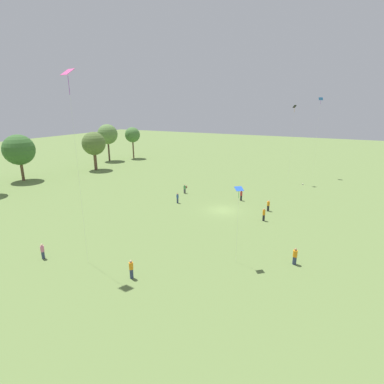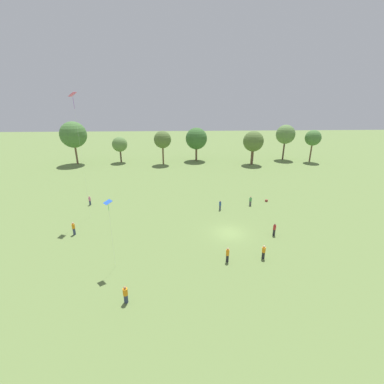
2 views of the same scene
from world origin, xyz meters
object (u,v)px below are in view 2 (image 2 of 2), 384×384
(person_1, at_px, (250,201))
(person_2, at_px, (264,252))
(person_7, at_px, (90,200))
(person_4, at_px, (228,255))
(person_0, at_px, (126,295))
(person_5, at_px, (220,205))
(person_6, at_px, (74,228))
(kite_3, at_px, (108,205))
(picnic_bag_1, at_px, (266,201))
(kite_1, at_px, (73,101))
(person_3, at_px, (274,229))

(person_1, bearing_deg, person_2, 82.17)
(person_2, bearing_deg, person_7, -40.72)
(person_2, bearing_deg, person_4, -0.95)
(person_0, distance_m, person_5, 23.22)
(person_0, relative_size, person_6, 0.95)
(person_5, relative_size, person_6, 0.92)
(person_4, relative_size, kite_3, 0.23)
(picnic_bag_1, bearing_deg, person_5, -160.11)
(kite_3, bearing_deg, person_7, -150.65)
(person_4, height_order, person_7, person_4)
(person_6, bearing_deg, person_4, 112.04)
(person_5, height_order, kite_3, kite_3)
(person_1, distance_m, kite_1, 31.12)
(person_3, bearing_deg, kite_3, 26.38)
(person_2, distance_m, person_4, 4.27)
(person_4, relative_size, person_5, 1.07)
(person_0, height_order, person_1, person_0)
(person_5, xyz_separation_m, picnic_bag_1, (8.91, 3.22, -0.66))
(person_4, xyz_separation_m, kite_1, (-19.39, 13.00, 16.20))
(person_7, distance_m, picnic_bag_1, 31.21)
(person_3, height_order, person_7, person_3)
(person_0, bearing_deg, picnic_bag_1, 10.01)
(person_0, height_order, picnic_bag_1, person_0)
(person_7, bearing_deg, person_6, -20.70)
(person_3, xyz_separation_m, person_6, (-27.08, 1.59, 0.04))
(person_6, height_order, person_7, person_6)
(person_0, bearing_deg, person_5, 21.29)
(person_4, bearing_deg, person_1, -0.76)
(person_0, relative_size, kite_3, 0.22)
(kite_1, bearing_deg, person_2, 115.16)
(person_0, distance_m, person_3, 20.97)
(person_7, bearing_deg, kite_3, -2.16)
(person_5, xyz_separation_m, kite_3, (-13.85, -14.70, 6.54))
(person_2, distance_m, kite_1, 31.34)
(person_1, bearing_deg, person_6, 20.27)
(person_2, bearing_deg, kite_1, -34.27)
(kite_1, height_order, kite_3, kite_1)
(person_3, bearing_deg, person_0, 42.36)
(person_0, xyz_separation_m, person_1, (17.21, 21.76, -0.05))
(kite_1, height_order, picnic_bag_1, kite_1)
(person_6, height_order, kite_1, kite_1)
(person_1, height_order, person_2, person_2)
(person_0, bearing_deg, person_1, 13.10)
(kite_3, bearing_deg, person_1, 134.40)
(person_2, height_order, person_5, person_2)
(person_5, bearing_deg, person_0, 99.66)
(person_5, bearing_deg, person_6, 58.63)
(person_2, relative_size, kite_3, 0.22)
(person_3, relative_size, picnic_bag_1, 3.95)
(kite_1, distance_m, kite_3, 17.87)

